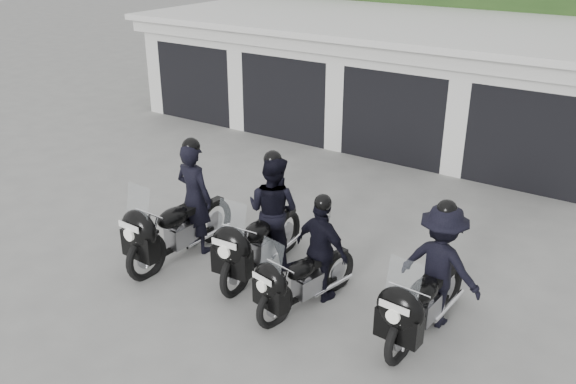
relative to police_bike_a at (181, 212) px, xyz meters
The scene contains 7 objects.
ground 1.49m from the police_bike_a, 36.55° to the left, with size 80.00×80.00×0.00m, color gray.
garage_block 8.86m from the police_bike_a, 83.63° to the left, with size 16.40×6.80×2.96m.
background_vegetation 13.85m from the police_bike_a, 84.34° to the left, with size 20.00×3.90×5.80m.
police_bike_a is the anchor object (origin of this frame).
police_bike_b 1.50m from the police_bike_a, 20.31° to the left, with size 0.98×2.37×2.06m.
police_bike_c 2.60m from the police_bike_a, ahead, with size 1.07×2.03×1.79m.
police_bike_d 4.33m from the police_bike_a, ahead, with size 1.23×2.28×1.98m.
Camera 1 is at (5.67, -7.40, 5.26)m, focal length 38.00 mm.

